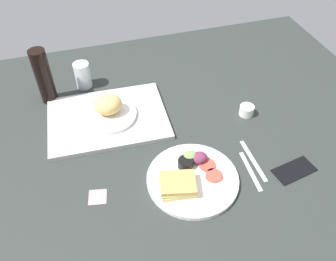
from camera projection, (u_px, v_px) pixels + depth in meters
The scene contains 11 objects.
ground_plane at pixel (165, 148), 126.77cm from camera, with size 190.00×150.00×3.00cm, color #282D2B.
serving_tray at pixel (108, 118), 134.74cm from camera, with size 45.00×33.00×1.60cm, color #B2B2AD.
bread_plate_near at pixel (108, 109), 132.54cm from camera, with size 21.14×21.14×8.70cm.
plate_with_salad at pixel (190, 177), 113.40cm from camera, with size 30.07×30.07×5.40cm.
drinking_glass at pixel (83, 75), 146.62cm from camera, with size 6.64×6.64×11.15cm, color silver.
soda_bottle at pixel (44, 77), 135.77cm from camera, with size 6.40×6.40×23.23cm, color black.
espresso_cup at pixel (247, 110), 136.13cm from camera, with size 5.60×5.60×4.00cm, color silver.
fork at pixel (251, 171), 116.98cm from camera, with size 17.00×1.40×0.50cm, color #B7B7BC.
knife at pixel (253, 160), 120.32cm from camera, with size 19.00×1.40×0.50cm, color #B7B7BC.
cell_phone at pixel (294, 170), 117.07cm from camera, with size 14.40×7.20×0.80cm, color black.
sticky_note at pixel (98, 197), 109.81cm from camera, with size 5.60×5.60×0.12cm, color pink.
Camera 1 is at (-23.73, -82.18, 92.28)cm, focal length 37.24 mm.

